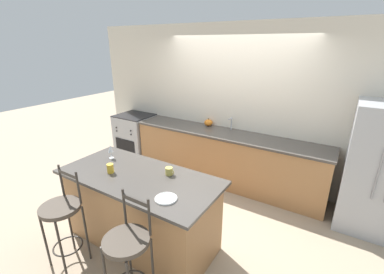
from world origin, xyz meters
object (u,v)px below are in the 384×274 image
(dinner_plate, at_px, (166,198))
(refrigerator, at_px, (381,170))
(wine_glass, at_px, (110,149))
(coffee_mug, at_px, (169,171))
(tumbler_cup, at_px, (110,168))
(bar_stool_near, at_px, (63,216))
(bar_stool_far, at_px, (128,251))
(pumpkin_decoration, at_px, (208,123))
(oven_range, at_px, (136,136))

(dinner_plate, bearing_deg, refrigerator, 48.02)
(refrigerator, distance_m, wine_glass, 3.49)
(refrigerator, distance_m, coffee_mug, 2.69)
(wine_glass, distance_m, tumbler_cup, 0.43)
(bar_stool_near, relative_size, wine_glass, 6.19)
(bar_stool_near, distance_m, bar_stool_far, 0.95)
(dinner_plate, bearing_deg, pumpkin_decoration, 108.66)
(tumbler_cup, bearing_deg, coffee_mug, 27.76)
(dinner_plate, relative_size, pumpkin_decoration, 1.44)
(bar_stool_near, distance_m, pumpkin_decoration, 2.84)
(oven_range, xyz_separation_m, coffee_mug, (2.16, -1.69, 0.50))
(wine_glass, bearing_deg, bar_stool_near, -79.28)
(refrigerator, relative_size, bar_stool_far, 1.50)
(tumbler_cup, height_order, pumpkin_decoration, pumpkin_decoration)
(oven_range, distance_m, bar_stool_near, 2.94)
(refrigerator, xyz_separation_m, bar_stool_far, (-1.94, -2.52, -0.23))
(bar_stool_near, height_order, bar_stool_far, same)
(oven_range, distance_m, tumbler_cup, 2.59)
(tumbler_cup, relative_size, pumpkin_decoration, 0.72)
(refrigerator, height_order, dinner_plate, refrigerator)
(bar_stool_near, height_order, dinner_plate, bar_stool_near)
(refrigerator, height_order, bar_stool_near, refrigerator)
(refrigerator, distance_m, pumpkin_decoration, 2.65)
(refrigerator, xyz_separation_m, wine_glass, (-3.05, -1.68, 0.21))
(bar_stool_far, height_order, wine_glass, bar_stool_far)
(oven_range, bearing_deg, wine_glass, -54.31)
(bar_stool_far, height_order, tumbler_cup, bar_stool_far)
(refrigerator, distance_m, tumbler_cup, 3.38)
(pumpkin_decoration, bearing_deg, dinner_plate, -71.34)
(pumpkin_decoration, bearing_deg, wine_glass, -102.10)
(oven_range, relative_size, bar_stool_near, 0.83)
(tumbler_cup, bearing_deg, dinner_plate, -6.10)
(refrigerator, height_order, tumbler_cup, refrigerator)
(dinner_plate, relative_size, tumbler_cup, 2.01)
(oven_range, distance_m, coffee_mug, 2.79)
(bar_stool_near, distance_m, dinner_plate, 1.19)
(dinner_plate, height_order, pumpkin_decoration, pumpkin_decoration)
(pumpkin_decoration, bearing_deg, oven_range, -172.47)
(bar_stool_far, bearing_deg, pumpkin_decoration, 104.03)
(bar_stool_far, distance_m, pumpkin_decoration, 2.89)
(oven_range, distance_m, dinner_plate, 3.25)
(bar_stool_far, relative_size, dinner_plate, 5.11)
(bar_stool_far, bearing_deg, bar_stool_near, -178.83)
(wine_glass, relative_size, pumpkin_decoration, 1.19)
(dinner_plate, distance_m, wine_glass, 1.27)
(refrigerator, xyz_separation_m, pumpkin_decoration, (-2.64, 0.26, 0.14))
(dinner_plate, distance_m, pumpkin_decoration, 2.45)
(bar_stool_near, bearing_deg, wine_glass, 100.72)
(oven_range, bearing_deg, refrigerator, -0.59)
(refrigerator, distance_m, bar_stool_near, 3.86)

